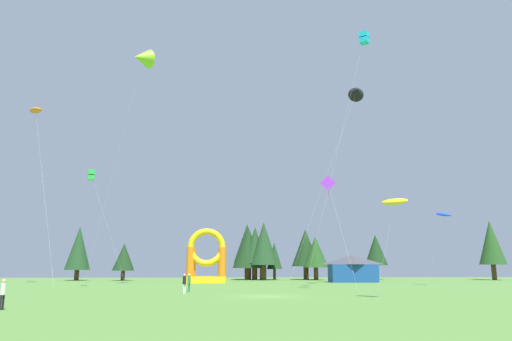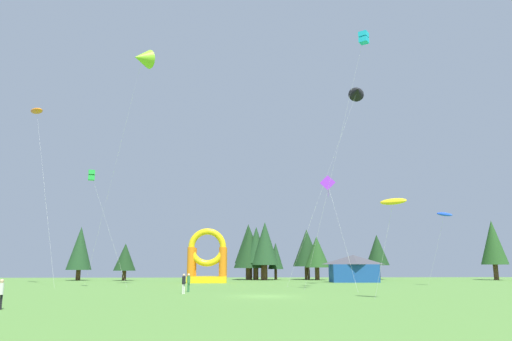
# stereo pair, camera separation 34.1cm
# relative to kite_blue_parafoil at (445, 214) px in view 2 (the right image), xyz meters

# --- Properties ---
(ground_plane) EXTENTS (120.00, 120.00, 0.00)m
(ground_plane) POSITION_rel_kite_blue_parafoil_xyz_m (-23.19, -17.50, -8.51)
(ground_plane) COLOR #548438
(kite_blue_parafoil) EXTENTS (2.52, 3.53, 9.00)m
(kite_blue_parafoil) POSITION_rel_kite_blue_parafoil_xyz_m (0.00, 0.00, 0.00)
(kite_blue_parafoil) COLOR blue
(kite_blue_parafoil) RESTS_ON ground_plane
(kite_yellow_parafoil) EXTENTS (2.32, 2.71, 7.45)m
(kite_yellow_parafoil) POSITION_rel_kite_blue_parafoil_xyz_m (-13.86, -21.91, -1.46)
(kite_yellow_parafoil) COLOR yellow
(kite_yellow_parafoil) RESTS_ON ground_plane
(kite_cyan_box) EXTENTS (6.49, 4.92, 25.57)m
(kite_cyan_box) POSITION_rel_kite_blue_parafoil_xyz_m (-12.71, -12.65, 16.42)
(kite_cyan_box) COLOR #19B7CC
(kite_cyan_box) RESTS_ON ground_plane
(kite_orange_parafoil) EXTENTS (8.36, 8.75, 23.17)m
(kite_orange_parafoil) POSITION_rel_kite_blue_parafoil_xyz_m (-52.02, 5.11, 14.06)
(kite_orange_parafoil) COLOR orange
(kite_orange_parafoil) RESTS_ON ground_plane
(kite_lime_delta) EXTENTS (9.01, 9.67, 28.16)m
(kite_lime_delta) POSITION_rel_kite_blue_parafoil_xyz_m (-36.83, -2.66, 18.34)
(kite_lime_delta) COLOR #8CD826
(kite_lime_delta) RESTS_ON ground_plane
(kite_black_delta) EXTENTS (9.70, 2.18, 23.93)m
(kite_black_delta) POSITION_rel_kite_blue_parafoil_xyz_m (-10.96, -2.98, 14.44)
(kite_black_delta) COLOR black
(kite_black_delta) RESTS_ON ground_plane
(kite_green_box) EXTENTS (4.74, 1.86, 12.97)m
(kite_green_box) POSITION_rel_kite_blue_parafoil_xyz_m (-41.73, -3.08, 3.87)
(kite_green_box) COLOR green
(kite_green_box) RESTS_ON ground_plane
(kite_purple_diamond) EXTENTS (2.40, 3.79, 11.18)m
(kite_purple_diamond) POSITION_rel_kite_blue_parafoil_xyz_m (-16.03, -8.88, 2.05)
(kite_purple_diamond) COLOR purple
(kite_purple_diamond) RESTS_ON ground_plane
(person_left_edge) EXTENTS (0.39, 0.39, 1.66)m
(person_left_edge) POSITION_rel_kite_blue_parafoil_xyz_m (-38.57, -28.43, -7.52)
(person_left_edge) COLOR black
(person_left_edge) RESTS_ON ground_plane
(person_far_side) EXTENTS (0.41, 0.41, 1.70)m
(person_far_side) POSITION_rel_kite_blue_parafoil_xyz_m (-29.92, -14.21, -7.50)
(person_far_side) COLOR silver
(person_far_side) RESTS_ON ground_plane
(person_near_camera) EXTENTS (0.39, 0.39, 1.67)m
(person_near_camera) POSITION_rel_kite_blue_parafoil_xyz_m (-29.77, -11.17, -7.52)
(person_near_camera) COLOR #33723F
(person_near_camera) RESTS_ON ground_plane
(inflatable_orange_dome) EXTENTS (5.53, 3.93, 7.56)m
(inflatable_orange_dome) POSITION_rel_kite_blue_parafoil_xyz_m (-29.33, 12.03, -5.58)
(inflatable_orange_dome) COLOR yellow
(inflatable_orange_dome) RESTS_ON ground_plane
(festival_tent) EXTENTS (6.72, 3.47, 3.92)m
(festival_tent) POSITION_rel_kite_blue_parafoil_xyz_m (-8.04, 13.49, -6.55)
(festival_tent) COLOR #19478C
(festival_tent) RESTS_ON ground_plane
(tree_row_0) EXTENTS (4.06, 4.06, 8.78)m
(tree_row_0) POSITION_rel_kite_blue_parafoil_xyz_m (-51.07, 24.29, -3.30)
(tree_row_0) COLOR #4C331E
(tree_row_0) RESTS_ON ground_plane
(tree_row_1) EXTENTS (3.57, 3.57, 5.98)m
(tree_row_1) POSITION_rel_kite_blue_parafoil_xyz_m (-43.39, 23.30, -4.77)
(tree_row_1) COLOR #4C331E
(tree_row_1) RESTS_ON ground_plane
(tree_row_2) EXTENTS (4.67, 4.67, 9.54)m
(tree_row_2) POSITION_rel_kite_blue_parafoil_xyz_m (-23.06, 26.86, -2.41)
(tree_row_2) COLOR #4C331E
(tree_row_2) RESTS_ON ground_plane
(tree_row_3) EXTENTS (5.39, 5.39, 8.94)m
(tree_row_3) POSITION_rel_kite_blue_parafoil_xyz_m (-22.86, 26.33, -3.09)
(tree_row_3) COLOR #4C331E
(tree_row_3) RESTS_ON ground_plane
(tree_row_4) EXTENTS (3.19, 3.19, 7.77)m
(tree_row_4) POSITION_rel_kite_blue_parafoil_xyz_m (-21.90, 26.72, -3.31)
(tree_row_4) COLOR #4C331E
(tree_row_4) RESTS_ON ground_plane
(tree_row_5) EXTENTS (4.01, 4.01, 8.97)m
(tree_row_5) POSITION_rel_kite_blue_parafoil_xyz_m (-21.72, 25.63, -2.71)
(tree_row_5) COLOR #4C331E
(tree_row_5) RESTS_ON ground_plane
(tree_row_6) EXTENTS (3.96, 3.96, 8.13)m
(tree_row_6) POSITION_rel_kite_blue_parafoil_xyz_m (-20.64, 24.71, -3.27)
(tree_row_6) COLOR #4C331E
(tree_row_6) RESTS_ON ground_plane
(tree_row_7) EXTENTS (4.63, 4.63, 9.70)m
(tree_row_7) POSITION_rel_kite_blue_parafoil_xyz_m (-20.31, 24.53, -2.47)
(tree_row_7) COLOR #4C331E
(tree_row_7) RESTS_ON ground_plane
(tree_row_8) EXTENTS (2.68, 2.68, 6.33)m
(tree_row_8) POSITION_rel_kite_blue_parafoil_xyz_m (-18.29, 26.98, -4.49)
(tree_row_8) COLOR #4C331E
(tree_row_8) RESTS_ON ground_plane
(tree_row_9) EXTENTS (4.91, 4.91, 8.67)m
(tree_row_9) POSITION_rel_kite_blue_parafoil_xyz_m (-12.83, 26.69, -3.10)
(tree_row_9) COLOR #4C331E
(tree_row_9) RESTS_ON ground_plane
(tree_row_10) EXTENTS (4.25, 4.25, 7.29)m
(tree_row_10) POSITION_rel_kite_blue_parafoil_xyz_m (-11.48, 24.54, -3.87)
(tree_row_10) COLOR #4C331E
(tree_row_10) RESTS_ON ground_plane
(tree_row_11) EXTENTS (3.99, 3.99, 7.74)m
(tree_row_11) POSITION_rel_kite_blue_parafoil_xyz_m (-0.44, 26.48, -3.48)
(tree_row_11) COLOR #4C331E
(tree_row_11) RESTS_ON ground_plane
(tree_row_12) EXTENTS (4.34, 4.34, 10.01)m
(tree_row_12) POSITION_rel_kite_blue_parafoil_xyz_m (18.45, 22.73, -2.28)
(tree_row_12) COLOR #4C331E
(tree_row_12) RESTS_ON ground_plane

